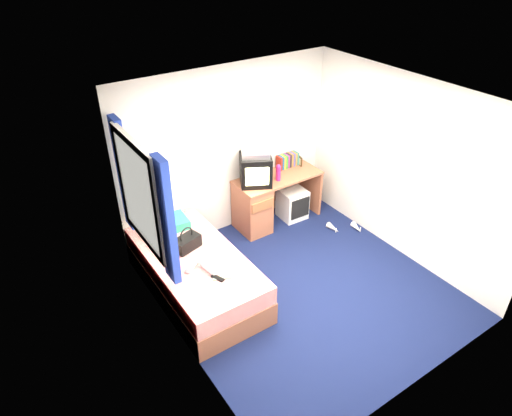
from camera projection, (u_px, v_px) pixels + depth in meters
ground at (302, 288)px, 5.69m from camera, size 3.40×3.40×0.00m
room_shell at (309, 187)px, 4.91m from camera, size 3.40×3.40×3.40m
bed at (196, 273)px, 5.52m from camera, size 1.01×2.00×0.54m
pillow at (166, 225)px, 5.82m from camera, size 0.56×0.38×0.12m
desk at (261, 202)px, 6.66m from camera, size 1.30×0.55×0.75m
storage_cube at (292, 204)px, 6.94m from camera, size 0.39×0.39×0.47m
crt_tv at (256, 170)px, 6.31m from camera, size 0.56×0.55×0.42m
vcr at (256, 153)px, 6.18m from camera, size 0.47×0.43×0.07m
book_row at (288, 160)px, 6.81m from camera, size 0.34×0.13×0.20m
picture_frame at (300, 161)px, 6.86m from camera, size 0.05×0.12×0.14m
pink_water_bottle at (278, 173)px, 6.44m from camera, size 0.07×0.07×0.22m
aerosol_can at (266, 173)px, 6.51m from camera, size 0.05×0.05×0.16m
handbag at (187, 242)px, 5.45m from camera, size 0.36×0.26×0.30m
towel at (218, 262)px, 5.19m from camera, size 0.34×0.29×0.10m
magazine at (177, 248)px, 5.49m from camera, size 0.24×0.30×0.01m
water_bottle at (192, 266)px, 5.16m from camera, size 0.20×0.17×0.07m
colour_swatch_fan at (223, 277)px, 5.04m from camera, size 0.23×0.14×0.01m
remote_control at (218, 278)px, 5.02m from camera, size 0.11×0.17×0.02m
window_assembly at (142, 195)px, 4.83m from camera, size 0.11×1.42×1.40m
white_heels at (345, 228)px, 6.73m from camera, size 0.41×0.42×0.09m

